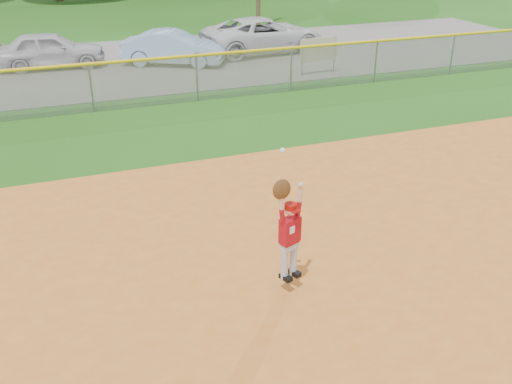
% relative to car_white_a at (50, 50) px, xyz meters
% --- Properties ---
extents(ground, '(120.00, 120.00, 0.00)m').
position_rel_car_white_a_xyz_m(ground, '(0.93, -16.35, -0.74)').
color(ground, '#205713').
rests_on(ground, ground).
extents(parking_strip, '(44.00, 10.00, 0.03)m').
position_rel_car_white_a_xyz_m(parking_strip, '(0.93, -0.35, -0.72)').
color(parking_strip, slate).
rests_on(parking_strip, ground).
extents(car_white_a, '(4.27, 1.95, 1.42)m').
position_rel_car_white_a_xyz_m(car_white_a, '(0.00, 0.00, 0.00)').
color(car_white_a, silver).
rests_on(car_white_a, parking_strip).
extents(car_blue, '(4.29, 3.18, 1.35)m').
position_rel_car_white_a_xyz_m(car_blue, '(4.69, -1.16, -0.04)').
color(car_blue, '#9AC0E6').
rests_on(car_blue, parking_strip).
extents(car_white_b, '(5.67, 3.07, 1.51)m').
position_rel_car_white_a_xyz_m(car_white_b, '(8.92, -0.29, 0.05)').
color(car_white_b, silver).
rests_on(car_white_b, parking_strip).
extents(sponsor_sign, '(1.58, 0.15, 1.40)m').
position_rel_car_white_a_xyz_m(sponsor_sign, '(9.48, -4.63, 0.19)').
color(sponsor_sign, gray).
rests_on(sponsor_sign, ground).
extents(outfield_fence, '(40.06, 0.10, 1.55)m').
position_rel_car_white_a_xyz_m(outfield_fence, '(0.93, -6.35, 0.14)').
color(outfield_fence, gray).
rests_on(outfield_fence, ground).
extents(ballplayer, '(0.58, 0.33, 2.28)m').
position_rel_car_white_a_xyz_m(ballplayer, '(2.82, -17.09, 0.41)').
color(ballplayer, silver).
rests_on(ballplayer, ground).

